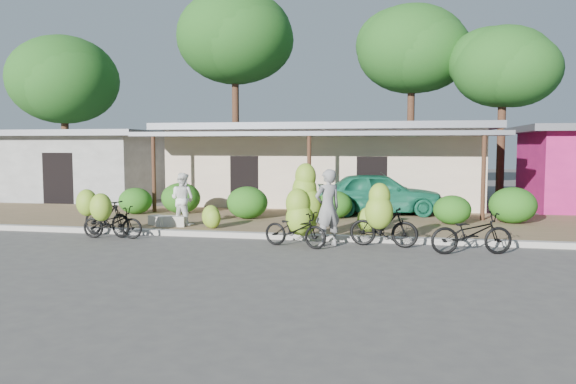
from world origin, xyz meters
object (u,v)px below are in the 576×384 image
object	(u,v)px
tree_center_right	(408,48)
bike_right	(382,220)
tree_far_center	(232,36)
bike_left	(103,215)
bike_far_right	(471,233)
bike_center	(301,213)
vendor	(328,208)
sack_near	(172,221)
bystander	(182,199)
tree_near_right	(499,65)
sack_far	(160,221)
tree_back_left	(61,78)
bike_far_left	(110,219)
teal_van	(379,193)

from	to	relation	value
tree_center_right	bike_right	bearing A→B (deg)	-92.68
tree_far_center	bike_left	size ratio (longest dim) A/B	5.84
bike_far_right	bike_center	bearing A→B (deg)	71.69
vendor	bike_right	bearing A→B (deg)	139.82
tree_center_right	bike_right	distance (m)	16.85
tree_center_right	sack_near	distance (m)	16.91
bike_center	bystander	size ratio (longest dim) A/B	1.31
tree_near_right	sack_far	bearing A→B (deg)	-134.26
tree_back_left	bike_center	world-z (taller)	tree_back_left
bike_left	bike_far_right	xyz separation A→B (m)	(9.56, -0.60, -0.12)
tree_far_center	bike_far_right	size ratio (longest dim) A/B	5.34
tree_near_right	bike_left	size ratio (longest dim) A/B	4.38
tree_center_right	sack_near	xyz separation A→B (m)	(-6.91, -13.70, -7.10)
tree_center_right	bike_far_left	world-z (taller)	tree_center_right
bike_far_left	sack_far	xyz separation A→B (m)	(0.55, 1.92, -0.27)
teal_van	bystander	bearing A→B (deg)	115.41
bike_left	bike_right	bearing A→B (deg)	-72.80
tree_back_left	bike_right	bearing A→B (deg)	-36.29
bike_far_right	bike_left	bearing A→B (deg)	73.58
sack_far	tree_back_left	bearing A→B (deg)	133.77
bike_left	bike_right	distance (m)	7.53
bike_right	bike_center	bearing A→B (deg)	97.90
tree_far_center	tree_near_right	distance (m)	13.25
tree_center_right	bike_left	size ratio (longest dim) A/B	5.25
bike_center	bike_far_right	xyz separation A→B (m)	(4.04, -0.39, -0.32)
sack_far	teal_van	size ratio (longest dim) A/B	0.17
bike_far_left	bystander	size ratio (longest dim) A/B	1.07
tree_near_right	bike_right	bearing A→B (deg)	-109.35
bike_center	bike_far_right	world-z (taller)	bike_center
vendor	bystander	xyz separation A→B (m)	(-4.60, 1.94, -0.05)
bike_center	bike_right	xyz separation A→B (m)	(2.01, -0.01, -0.12)
sack_far	teal_van	distance (m)	7.48
vendor	sack_far	bearing A→B (deg)	-56.34
bike_center	vendor	size ratio (longest dim) A/B	1.07
tree_far_center	bike_right	world-z (taller)	tree_far_center
sack_far	bystander	world-z (taller)	bystander
bike_far_left	sack_near	size ratio (longest dim) A/B	1.98
tree_near_right	teal_van	bearing A→B (deg)	-123.41
tree_center_right	vendor	distance (m)	16.80
bike_left	bike_far_left	bearing A→B (deg)	-109.42
sack_near	bike_far_left	bearing A→B (deg)	-117.48
tree_center_right	bystander	size ratio (longest dim) A/B	6.02
bike_center	teal_van	distance (m)	6.07
tree_center_right	bike_right	world-z (taller)	tree_center_right
tree_back_left	bystander	world-z (taller)	tree_back_left
tree_center_right	bystander	world-z (taller)	tree_center_right
tree_back_left	tree_far_center	distance (m)	8.86
bike_left	bike_far_right	distance (m)	9.58
sack_near	teal_van	size ratio (longest dim) A/B	0.20
bike_far_left	vendor	size ratio (longest dim) A/B	0.88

